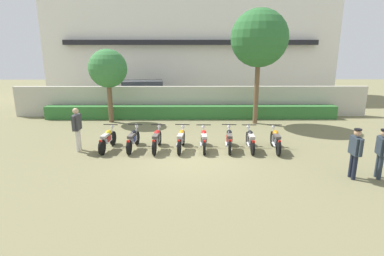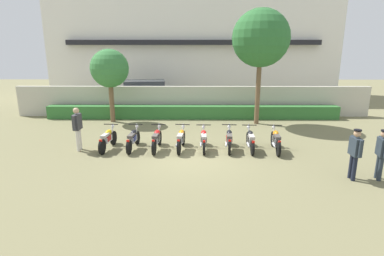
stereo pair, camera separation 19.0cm
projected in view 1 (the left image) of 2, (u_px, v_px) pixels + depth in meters
name	position (u px, v px, depth m)	size (l,w,h in m)	color
ground	(192.00, 157.00, 11.66)	(60.00, 60.00, 0.00)	olive
building	(191.00, 46.00, 25.74)	(22.30, 6.50, 8.36)	white
compound_wall	(191.00, 101.00, 18.51)	(21.18, 0.30, 1.81)	#BCB7A8
hedge_row	(191.00, 112.00, 17.96)	(16.95, 0.70, 0.75)	#337033
parked_car	(145.00, 94.00, 21.05)	(4.70, 2.54, 1.89)	#9EA3A8
tree_near_inspector	(108.00, 69.00, 16.46)	(2.06, 2.06, 3.99)	brown
tree_far_side	(259.00, 38.00, 15.74)	(2.97, 2.97, 6.01)	brown
motorcycle_in_row_0	(107.00, 139.00, 12.36)	(0.60, 1.86, 0.96)	black
motorcycle_in_row_1	(133.00, 139.00, 12.41)	(0.60, 1.88, 0.95)	black
motorcycle_in_row_2	(157.00, 139.00, 12.33)	(0.60, 1.87, 0.96)	black
motorcycle_in_row_3	(181.00, 139.00, 12.36)	(0.60, 1.85, 0.97)	black
motorcycle_in_row_4	(204.00, 139.00, 12.38)	(0.60, 1.81, 0.94)	black
motorcycle_in_row_5	(229.00, 139.00, 12.39)	(0.60, 1.81, 0.96)	black
motorcycle_in_row_6	(250.00, 139.00, 12.37)	(0.60, 1.85, 0.94)	black
motorcycle_in_row_7	(276.00, 140.00, 12.27)	(0.60, 1.88, 0.97)	black
inspector_person	(77.00, 126.00, 12.09)	(0.24, 0.70, 1.75)	silver
officer_0	(355.00, 150.00, 9.49)	(0.23, 0.65, 1.62)	black
officer_1	(382.00, 150.00, 9.51)	(0.31, 0.64, 1.60)	#28333D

